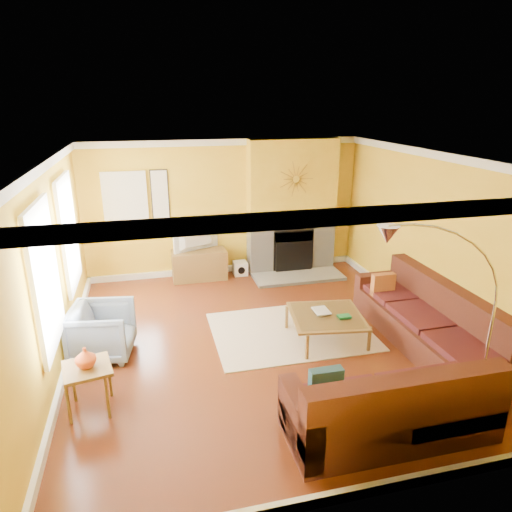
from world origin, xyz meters
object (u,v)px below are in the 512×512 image
object	(u,v)px
coffee_table	(326,327)
media_console	(199,265)
sectional_sofa	(369,334)
arc_lamp	(441,328)
armchair	(102,331)
side_table	(90,388)

from	to	relation	value
coffee_table	media_console	distance (m)	3.29
sectional_sofa	arc_lamp	bearing A→B (deg)	-82.81
armchair	side_table	distance (m)	1.21
media_console	side_table	size ratio (longest dim) A/B	1.88
side_table	arc_lamp	bearing A→B (deg)	-16.35
media_console	arc_lamp	xyz separation A→B (m)	(1.97, -4.88, 0.86)
media_console	side_table	bearing A→B (deg)	-114.57
coffee_table	side_table	distance (m)	3.38
sectional_sofa	coffee_table	world-z (taller)	sectional_sofa
sectional_sofa	media_console	size ratio (longest dim) A/B	3.25
media_console	arc_lamp	size ratio (longest dim) A/B	0.46
armchair	side_table	world-z (taller)	armchair
armchair	arc_lamp	world-z (taller)	arc_lamp
sectional_sofa	armchair	size ratio (longest dim) A/B	4.22
sectional_sofa	armchair	distance (m)	3.65
sectional_sofa	coffee_table	size ratio (longest dim) A/B	3.34
sectional_sofa	media_console	distance (m)	4.10
side_table	arc_lamp	world-z (taller)	arc_lamp
coffee_table	armchair	distance (m)	3.21
coffee_table	sectional_sofa	bearing A→B (deg)	-69.04
sectional_sofa	arc_lamp	distance (m)	1.40
coffee_table	media_console	xyz separation A→B (m)	(-1.53, 2.91, 0.09)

